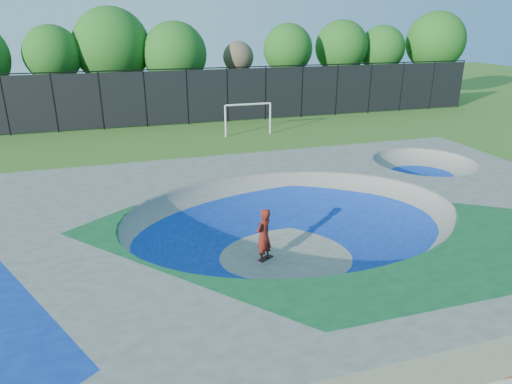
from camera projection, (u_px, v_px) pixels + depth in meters
ground at (292, 252)px, 15.10m from camera, size 120.00×120.00×0.00m
skate_deck at (293, 232)px, 14.84m from camera, size 22.00×14.00×1.50m
skater at (264, 235)px, 14.27m from camera, size 0.78×0.74×1.79m
skateboard at (263, 260)px, 14.57m from camera, size 0.77×0.62×0.05m
soccer_goal at (248, 113)px, 30.11m from camera, size 3.21×0.12×2.12m
fence at (187, 96)px, 33.15m from camera, size 48.09×0.09×4.04m
treeline at (163, 50)px, 36.33m from camera, size 53.81×6.79×8.31m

